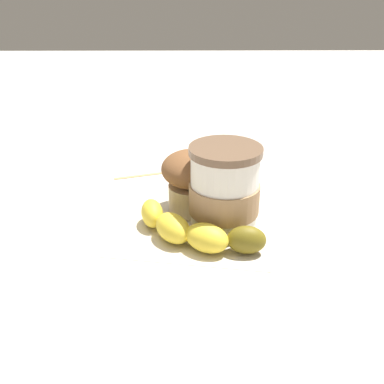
% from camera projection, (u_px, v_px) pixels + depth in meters
% --- Properties ---
extents(ground_plane, '(3.00, 3.00, 0.00)m').
position_uv_depth(ground_plane, '(192.00, 219.00, 0.65)').
color(ground_plane, beige).
extents(paper_napkin, '(0.26, 0.26, 0.00)m').
position_uv_depth(paper_napkin, '(192.00, 219.00, 0.65)').
color(paper_napkin, beige).
rests_on(paper_napkin, ground_plane).
extents(coffee_cup, '(0.10, 0.10, 0.12)m').
position_uv_depth(coffee_cup, '(224.00, 191.00, 0.61)').
color(coffee_cup, silver).
rests_on(coffee_cup, paper_napkin).
extents(muffin, '(0.09, 0.09, 0.09)m').
position_uv_depth(muffin, '(192.00, 178.00, 0.65)').
color(muffin, beige).
rests_on(muffin, paper_napkin).
extents(banana, '(0.17, 0.12, 0.04)m').
position_uv_depth(banana, '(193.00, 230.00, 0.59)').
color(banana, yellow).
rests_on(banana, paper_napkin).
extents(wooden_stirrer, '(0.11, 0.04, 0.00)m').
position_uv_depth(wooden_stirrer, '(145.00, 175.00, 0.79)').
color(wooden_stirrer, tan).
rests_on(wooden_stirrer, ground_plane).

